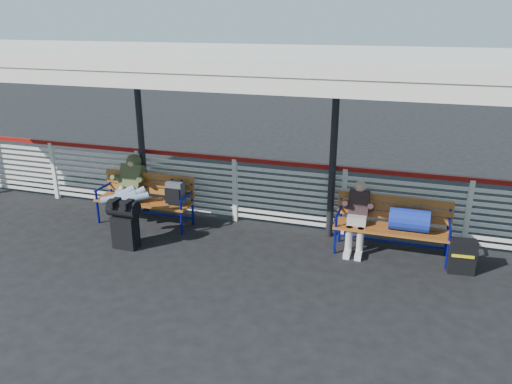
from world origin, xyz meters
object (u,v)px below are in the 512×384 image
(luggage_stack, at_px, (125,222))
(bench_left, at_px, (153,194))
(traveler_man, at_px, (127,192))
(companion_person, at_px, (357,216))
(bench_right, at_px, (401,221))
(suitcase_side, at_px, (462,256))

(luggage_stack, xyz_separation_m, bench_left, (-0.03, 1.04, 0.13))
(traveler_man, xyz_separation_m, companion_person, (3.97, 0.40, -0.11))
(luggage_stack, bearing_deg, companion_person, 17.55)
(bench_right, relative_size, suitcase_side, 3.43)
(luggage_stack, xyz_separation_m, traveler_man, (-0.35, 0.69, 0.25))
(bench_left, relative_size, bench_right, 1.00)
(traveler_man, bearing_deg, luggage_stack, -63.30)
(bench_left, bearing_deg, companion_person, 0.74)
(bench_right, distance_m, suitcase_side, 1.02)
(bench_right, distance_m, traveler_man, 4.67)
(luggage_stack, relative_size, suitcase_side, 1.58)
(bench_right, relative_size, traveler_man, 1.10)
(bench_left, xyz_separation_m, bench_right, (4.34, 0.05, 0.02))
(luggage_stack, xyz_separation_m, bench_right, (4.31, 1.09, 0.15))
(traveler_man, bearing_deg, companion_person, 5.71)
(bench_left, distance_m, suitcase_side, 5.28)
(bench_left, height_order, companion_person, companion_person)
(bench_right, distance_m, companion_person, 0.68)
(companion_person, xyz_separation_m, suitcase_side, (1.60, -0.30, -0.33))
(luggage_stack, distance_m, companion_person, 3.79)
(companion_person, bearing_deg, suitcase_side, -10.54)
(luggage_stack, bearing_deg, traveler_man, 117.62)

